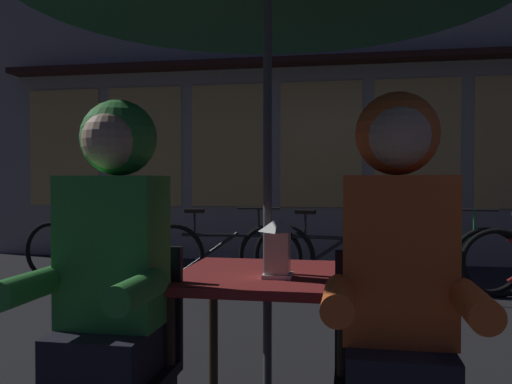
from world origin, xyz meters
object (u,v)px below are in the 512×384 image
Objects in this scene: cafe_table at (267,297)px; person_left_hooded at (110,258)px; person_right_hooded at (399,266)px; bicycle_nearest at (93,251)px; chair_right at (396,374)px; bicycle_second at (221,254)px; lantern at (278,246)px; bicycle_fourth at (432,257)px; chair_left at (118,356)px; bicycle_third at (333,258)px.

person_left_hooded is (-0.48, -0.43, 0.21)m from cafe_table.
bicycle_nearest is at bearing 128.71° from person_right_hooded.
chair_right is 0.62× the size of person_left_hooded.
lantern is at bearing -72.46° from bicycle_second.
bicycle_fourth is (2.13, 0.13, 0.00)m from bicycle_second.
person_right_hooded reaches higher than lantern.
person_left_hooded is 0.83× the size of bicycle_fourth.
bicycle_fourth is (1.61, 3.72, -0.14)m from chair_left.
person_left_hooded reaches higher than bicycle_nearest.
lantern is 0.17× the size of person_left_hooded.
chair_left is (-0.54, -0.26, -0.37)m from lantern.
cafe_table is 0.85× the size of chair_left.
chair_left is 0.52× the size of bicycle_second.
chair_right is at bearing -37.55° from cafe_table.
chair_left is at bearing -153.99° from lantern.
chair_right is at bearing 0.00° from chair_left.
person_right_hooded is at bearing 0.00° from person_left_hooded.
bicycle_fourth is (0.65, 3.72, -0.14)m from chair_right.
chair_left is at bearing -81.83° from bicycle_second.
bicycle_nearest is (-2.46, 3.28, -0.51)m from lantern.
chair_right is at bearing 90.00° from person_right_hooded.
lantern reaches higher than bicycle_second.
bicycle_third is (0.10, 3.27, -0.51)m from lantern.
person_right_hooded is 0.83× the size of bicycle_second.
lantern is 0.14× the size of bicycle_second.
bicycle_nearest is at bearing 129.16° from chair_right.
bicycle_nearest is at bearing -177.92° from bicycle_second.
bicycle_fourth is (3.54, 0.18, 0.00)m from bicycle_nearest.
chair_left is at bearing 90.00° from person_left_hooded.
cafe_table is at bearing -92.85° from bicycle_third.
cafe_table is 0.62m from chair_left.
cafe_table is 3.20× the size of lantern.
lantern is 0.14× the size of bicycle_nearest.
person_left_hooded is at bearing -61.86° from bicycle_nearest.
cafe_table is 0.62m from chair_right.
person_left_hooded is at bearing 180.00° from person_right_hooded.
bicycle_third is at bearing 88.24° from lantern.
lantern is at bearing 30.70° from person_left_hooded.
chair_right is at bearing -31.78° from lantern.
cafe_table is at bearing 118.08° from lantern.
cafe_table is at bearing -52.84° from bicycle_nearest.
person_right_hooded is at bearing -90.00° from chair_right.
lantern reaches higher than bicycle_fourth.
bicycle_fourth is (0.65, 3.78, -0.50)m from person_right_hooded.
bicycle_third is (1.15, -0.07, 0.00)m from bicycle_second.
chair_right is 0.52× the size of bicycle_second.
person_right_hooded is (0.48, -0.43, 0.21)m from cafe_table.
bicycle_third is (0.64, 3.59, -0.50)m from person_left_hooded.
cafe_table is at bearing 41.57° from person_left_hooded.
bicycle_second is 1.16m from bicycle_third.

